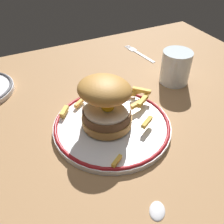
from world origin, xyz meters
TOP-DOWN VIEW (x-y plane):
  - ground_plane at (0.00, 0.00)cm, footprint 113.00×83.85cm
  - dinner_plate at (0.99, -3.83)cm, footprint 25.58×25.58cm
  - burger at (0.30, -2.95)cm, footprint 14.72×14.46cm
  - fries_pile at (5.26, 0.22)cm, footprint 21.89×22.92cm
  - water_glass at (24.67, 5.77)cm, footprint 7.82×7.82cm
  - fork at (24.73, 24.60)cm, footprint 3.32×14.45cm
  - spoon at (-2.00, -25.73)cm, footprint 9.67×11.42cm

SIDE VIEW (x-z plane):
  - ground_plane at x=0.00cm, z-range -4.00..0.00cm
  - fork at x=24.73cm, z-range 0.00..0.36cm
  - spoon at x=-2.00cm, z-range -0.09..0.81cm
  - dinner_plate at x=0.99cm, z-range 0.04..1.64cm
  - fries_pile at x=5.26cm, z-range 1.33..3.95cm
  - water_glass at x=24.67cm, z-range -0.50..8.39cm
  - burger at x=0.30cm, z-range 1.45..12.67cm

